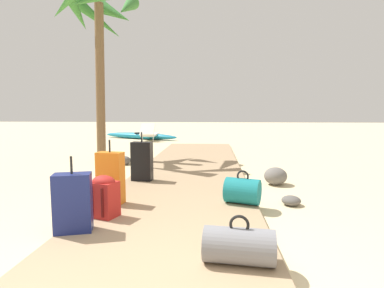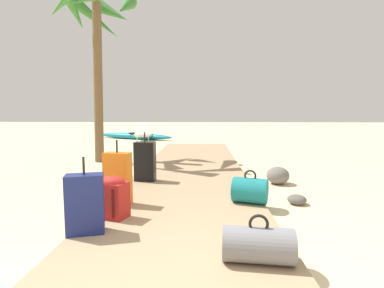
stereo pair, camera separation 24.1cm
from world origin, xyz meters
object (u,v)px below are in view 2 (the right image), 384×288
Objects in this scene: suitcase_orange at (118,178)px; kayak at (134,136)px; suitcase_navy at (85,204)px; duffel_bag_teal at (250,190)px; suitcase_black at (145,161)px; duffel_bag_grey at (258,245)px; lounge_chair at (144,133)px; backpack_red at (114,196)px; palm_tree_near_left at (96,19)px.

kayak is at bearing 101.64° from suitcase_orange.
duffel_bag_teal is at bearing 30.97° from suitcase_navy.
kayak is at bearing 104.02° from suitcase_black.
suitcase_navy is at bearing 161.55° from duffel_bag_grey.
duffel_bag_teal is at bearing -69.05° from kayak.
suitcase_navy is (-1.64, 0.55, 0.15)m from duffel_bag_grey.
suitcase_black reaches higher than lounge_chair.
duffel_bag_teal is at bearing 20.85° from backpack_red.
duffel_bag_teal reaches higher than duffel_bag_grey.
palm_tree_near_left is 6.44m from lounge_chair.
backpack_red is 0.57× the size of suitcase_black.
suitcase_black is at bearing 142.82° from duffel_bag_teal.
palm_tree_near_left reaches higher than kayak.
backpack_red is at bearing -79.50° from suitcase_orange.
duffel_bag_teal is 0.35× the size of lounge_chair.
suitcase_navy is 11.40m from kayak.
duffel_bag_grey is 0.39× the size of lounge_chair.
suitcase_black is 1.10× the size of suitcase_navy.
lounge_chair is at bearing 100.97° from suitcase_black.
backpack_red is at bearing -159.15° from duffel_bag_teal.
palm_tree_near_left reaches higher than suitcase_orange.
lounge_chair is (-1.46, 9.43, -0.10)m from suitcase_orange.
kayak is (-2.11, 10.22, -0.28)m from suitcase_orange.
suitcase_navy is at bearing -93.32° from suitcase_orange.
lounge_chair is (-1.56, 9.96, -0.01)m from backpack_red.
suitcase_navy is (-0.15, -0.46, 0.05)m from backpack_red.
duffel_bag_grey is (1.49, -1.01, -0.11)m from backpack_red.
duffel_bag_teal is 0.14× the size of kayak.
palm_tree_near_left is at bearing 111.68° from suitcase_orange.
backpack_red reaches higher than kayak.
suitcase_orange is 1.78m from duffel_bag_teal.
duffel_bag_grey reaches higher than kayak.
palm_tree_near_left is 2.89× the size of lounge_chair.
suitcase_black reaches higher than backpack_red.
palm_tree_near_left reaches higher than backpack_red.
suitcase_navy is at bearing -82.34° from lounge_chair.
suitcase_black is at bearing 86.07° from suitcase_navy.
lounge_chair reaches higher than duffel_bag_grey.
backpack_red is 0.54m from suitcase_orange.
backpack_red is 0.81× the size of duffel_bag_grey.
kayak is (-2.20, 10.75, -0.19)m from backpack_red.
duffel_bag_teal is at bearing 3.55° from suitcase_orange.
suitcase_black is 8.21m from lounge_chair.
suitcase_black reaches higher than duffel_bag_teal.
palm_tree_near_left reaches higher than duffel_bag_teal.
palm_tree_near_left is (-1.65, 2.51, 3.16)m from suitcase_black.
suitcase_navy is at bearing -149.03° from duffel_bag_teal.
suitcase_orange is at bearing -68.32° from palm_tree_near_left.
suitcase_navy reaches higher than duffel_bag_teal.
suitcase_orange reaches higher than suitcase_navy.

